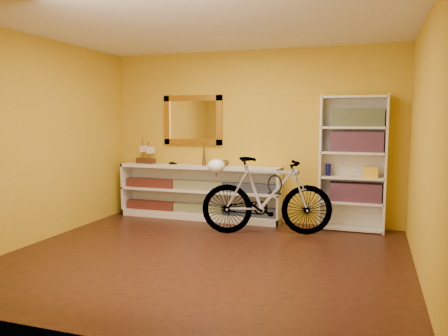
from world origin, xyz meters
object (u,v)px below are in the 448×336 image
(console_unit, at_px, (199,192))
(bookcase, at_px, (353,163))
(helmet, at_px, (216,166))
(bicycle, at_px, (267,196))

(console_unit, bearing_deg, bookcase, 0.62)
(console_unit, relative_size, helmet, 10.66)
(console_unit, bearing_deg, helmet, -53.69)
(bicycle, relative_size, helmet, 7.39)
(bookcase, height_order, helmet, bookcase)
(bookcase, distance_m, helmet, 1.92)
(helmet, bearing_deg, console_unit, 126.31)
(console_unit, xyz_separation_m, bicycle, (1.23, -0.59, 0.11))
(helmet, bearing_deg, bookcase, 24.31)
(console_unit, relative_size, bicycle, 1.44)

